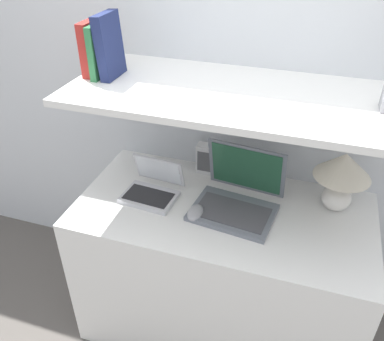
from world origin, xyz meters
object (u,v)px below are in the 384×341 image
book_red (91,48)px  book_green (101,50)px  computer_mouse (195,213)px  book_navy (109,46)px  router_box (206,159)px  laptop_small (152,189)px  table_lamp (342,173)px  laptop_large (237,197)px

book_red → book_green: bearing=0.0°
computer_mouse → book_red: size_ratio=0.50×
computer_mouse → book_navy: (-0.41, 0.16, 0.63)m
router_box → laptop_small: bearing=-124.4°
table_lamp → router_box: (-0.62, 0.10, -0.11)m
table_lamp → book_green: book_green is taller
book_green → laptop_large: bearing=-4.2°
laptop_large → book_red: bearing=176.0°
computer_mouse → laptop_large: bearing=36.5°
laptop_large → router_box: bearing=131.8°
router_box → book_green: book_green is taller
table_lamp → book_navy: 1.09m
table_lamp → book_green: size_ratio=1.31×
computer_mouse → book_red: bearing=162.2°
laptop_small → laptop_large: bearing=4.3°
table_lamp → laptop_large: (-0.41, -0.13, -0.13)m
laptop_large → laptop_small: (-0.39, -0.03, -0.02)m
router_box → book_red: size_ratio=0.70×
laptop_small → router_box: laptop_small is taller
computer_mouse → book_navy: book_navy is taller
laptop_large → laptop_small: size_ratio=1.49×
table_lamp → computer_mouse: size_ratio=2.56×
book_red → router_box: bearing=22.9°
table_lamp → computer_mouse: 0.64m
table_lamp → laptop_small: table_lamp is taller
laptop_small → computer_mouse: (0.23, -0.09, -0.02)m
laptop_large → book_navy: bearing=175.4°
table_lamp → laptop_large: table_lamp is taller
laptop_large → book_green: bearing=175.8°
computer_mouse → router_box: (-0.05, 0.35, 0.06)m
computer_mouse → book_red: 0.80m
laptop_large → router_box: (-0.21, 0.23, 0.02)m
computer_mouse → book_navy: 0.77m
table_lamp → laptop_small: (-0.80, -0.16, -0.15)m
router_box → book_navy: 0.70m
router_box → book_navy: book_navy is taller
laptop_large → router_box: 0.31m
computer_mouse → book_navy: bearing=158.9°
laptop_small → book_navy: size_ratio=1.00×
laptop_small → router_box: size_ratio=1.69×
table_lamp → router_box: 0.64m
laptop_small → book_green: book_green is taller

